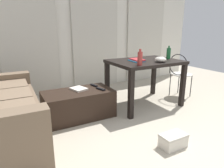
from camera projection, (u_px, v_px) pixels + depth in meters
ground_plane at (150, 117)px, 3.06m from camera, size 7.90×7.90×0.00m
wall_back at (94, 27)px, 4.42m from camera, size 5.41×0.10×2.69m
curtains at (96, 33)px, 4.39m from camera, size 3.85×0.03×2.41m
coffee_table at (79, 104)px, 3.01m from camera, size 1.02×0.55×0.41m
craft_table at (145, 67)px, 3.40m from camera, size 1.16×0.86×0.79m
wire_chair at (180, 71)px, 3.82m from camera, size 0.41×0.42×0.85m
bottle_near at (169, 53)px, 3.51m from camera, size 0.07×0.07×0.23m
bottle_far at (140, 58)px, 2.90m from camera, size 0.07×0.07×0.24m
bowl at (161, 59)px, 3.18m from camera, size 0.18×0.18×0.09m
book_stack at (137, 60)px, 3.29m from camera, size 0.22×0.29×0.04m
tv_remote_primary at (101, 89)px, 3.02m from camera, size 0.09×0.18×0.02m
tv_remote_secondary at (94, 85)px, 3.21m from camera, size 0.07×0.15×0.02m
magazine at (79, 89)px, 3.02m from camera, size 0.25×0.28×0.03m
shoebox at (173, 140)px, 2.27m from camera, size 0.30×0.19×0.16m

